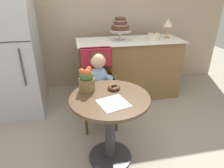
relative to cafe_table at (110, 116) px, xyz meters
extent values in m
plane|color=gray|center=(0.00, 0.00, -0.51)|extent=(8.00, 8.00, 0.00)
cube|color=tan|center=(0.00, 1.85, 0.84)|extent=(4.80, 0.10, 2.70)
cylinder|color=#4C3826|center=(0.00, 0.00, 0.20)|extent=(0.72, 0.72, 0.03)
cylinder|color=#333338|center=(0.00, 0.00, -0.16)|extent=(0.10, 0.10, 0.69)
cylinder|color=#333338|center=(0.00, 0.00, -0.50)|extent=(0.44, 0.44, 0.02)
cube|color=brown|center=(-0.02, 0.59, -0.04)|extent=(0.42, 0.42, 0.04)
cube|color=brown|center=(-0.02, 0.78, 0.22)|extent=(0.40, 0.04, 0.46)
cube|color=brown|center=(-0.21, 0.59, 0.08)|extent=(0.04, 0.38, 0.18)
cube|color=brown|center=(0.17, 0.59, 0.08)|extent=(0.04, 0.38, 0.18)
cube|color=#B22338|center=(-0.02, 0.78, 0.34)|extent=(0.36, 0.11, 0.22)
cylinder|color=brown|center=(-0.20, 0.41, -0.28)|extent=(0.03, 0.03, 0.45)
cylinder|color=brown|center=(0.16, 0.41, -0.28)|extent=(0.03, 0.03, 0.45)
cylinder|color=brown|center=(-0.20, 0.77, -0.28)|extent=(0.03, 0.03, 0.45)
cylinder|color=brown|center=(0.16, 0.77, -0.28)|extent=(0.03, 0.03, 0.45)
ellipsoid|color=#8CADCC|center=(-0.02, 0.57, 0.14)|extent=(0.22, 0.16, 0.30)
sphere|color=#E0B293|center=(-0.02, 0.56, 0.36)|extent=(0.17, 0.17, 0.17)
ellipsoid|color=#4C2D19|center=(-0.02, 0.58, 0.38)|extent=(0.17, 0.17, 0.14)
cylinder|color=#8CADCC|center=(-0.12, 0.48, 0.19)|extent=(0.08, 0.23, 0.13)
sphere|color=#E0B293|center=(-0.11, 0.41, 0.12)|extent=(0.06, 0.06, 0.06)
cylinder|color=#8CADCC|center=(0.07, 0.48, 0.19)|extent=(0.08, 0.23, 0.13)
sphere|color=#E0B293|center=(0.06, 0.41, 0.12)|extent=(0.06, 0.06, 0.06)
cylinder|color=#3F4760|center=(-0.08, 0.49, 0.03)|extent=(0.09, 0.22, 0.09)
cylinder|color=#3F4760|center=(-0.08, 0.38, -0.14)|extent=(0.08, 0.08, 0.26)
cylinder|color=#3F4760|center=(0.03, 0.49, 0.03)|extent=(0.09, 0.22, 0.09)
cylinder|color=#3F4760|center=(0.03, 0.38, -0.14)|extent=(0.08, 0.08, 0.26)
cube|color=white|center=(0.01, -0.12, 0.21)|extent=(0.29, 0.28, 0.00)
torus|color=#4C2D19|center=(0.07, 0.14, 0.23)|extent=(0.12, 0.12, 0.03)
torus|color=#512D1E|center=(0.07, 0.14, 0.24)|extent=(0.11, 0.11, 0.02)
cylinder|color=brown|center=(-0.19, 0.17, 0.27)|extent=(0.15, 0.15, 0.12)
ellipsoid|color=#38662D|center=(-0.19, 0.17, 0.36)|extent=(0.13, 0.14, 0.10)
sphere|color=#E54C23|center=(-0.16, 0.17, 0.42)|extent=(0.05, 0.05, 0.05)
sphere|color=#E54C23|center=(-0.18, 0.21, 0.36)|extent=(0.04, 0.04, 0.04)
sphere|color=#E54C23|center=(-0.22, 0.17, 0.40)|extent=(0.06, 0.06, 0.06)
sphere|color=#E54C23|center=(-0.18, 0.13, 0.41)|extent=(0.06, 0.06, 0.06)
cube|color=olive|center=(0.55, 1.30, -0.06)|extent=(1.50, 0.56, 0.90)
cube|color=white|center=(0.55, 1.30, 0.39)|extent=(1.56, 0.62, 0.01)
cylinder|color=silver|center=(0.40, 1.30, 0.40)|extent=(0.16, 0.16, 0.01)
cylinder|color=silver|center=(0.40, 1.30, 0.46)|extent=(0.03, 0.03, 0.12)
cylinder|color=silver|center=(0.40, 1.30, 0.53)|extent=(0.30, 0.30, 0.01)
cylinder|color=#4C2D1E|center=(0.40, 1.30, 0.57)|extent=(0.26, 0.25, 0.08)
cylinder|color=silver|center=(0.40, 1.30, 0.54)|extent=(0.26, 0.26, 0.01)
cylinder|color=#4C2D1E|center=(0.40, 1.30, 0.63)|extent=(0.19, 0.19, 0.06)
cylinder|color=silver|center=(0.40, 1.30, 0.61)|extent=(0.20, 0.20, 0.01)
cylinder|color=#4C2D1E|center=(0.40, 1.30, 0.69)|extent=(0.15, 0.15, 0.05)
cylinder|color=silver|center=(0.40, 1.30, 0.67)|extent=(0.16, 0.16, 0.01)
cylinder|color=beige|center=(0.90, 1.26, 0.44)|extent=(0.18, 0.18, 0.09)
sphere|color=red|center=(0.90, 1.26, 0.49)|extent=(0.02, 0.02, 0.02)
cylinder|color=#B28C47|center=(1.13, 1.31, 0.40)|extent=(0.09, 0.09, 0.01)
cylinder|color=#B28C47|center=(1.13, 1.31, 0.49)|extent=(0.02, 0.02, 0.16)
cone|color=beige|center=(1.13, 1.31, 0.62)|extent=(0.15, 0.15, 0.11)
cube|color=#B7BABF|center=(-1.05, 1.10, 0.34)|extent=(0.64, 0.60, 1.70)
cube|color=black|center=(-1.05, 0.80, 0.55)|extent=(0.63, 0.01, 0.01)
cylinder|color=#3F3F44|center=(-0.87, 0.79, 0.26)|extent=(0.02, 0.02, 0.45)
camera|label=1|loc=(-0.29, -1.52, 1.08)|focal=31.97mm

